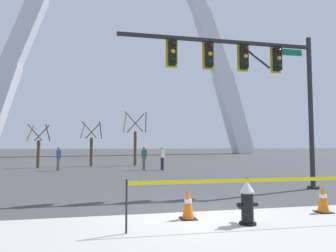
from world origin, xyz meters
TOP-DOWN VIEW (x-y plane):
  - ground_plane at (0.00, 0.00)m, footprint 240.00×240.00m
  - fire_hydrant at (0.76, -1.08)m, footprint 0.46×0.48m
  - caution_tape_barrier at (1.04, -1.26)m, footprint 5.76×0.09m
  - traffic_cone_mid_sidewalk at (3.14, -0.45)m, footprint 0.36×0.36m
  - traffic_cone_curb_edge at (-0.37, -0.41)m, footprint 0.36×0.36m
  - traffic_signal_gantry at (3.23, 3.10)m, footprint 7.82×0.44m
  - monument_arch at (0.00, 45.50)m, footprint 49.69×3.16m
  - tree_far_left at (-7.42, 15.95)m, footprint 1.51×1.51m
  - tree_left_mid at (-3.69, 17.06)m, footprint 1.66×1.67m
  - tree_center_left at (-0.17, 17.00)m, footprint 2.03×2.04m
  - pedestrian_walking_left at (1.29, 12.38)m, footprint 0.39×0.35m
  - pedestrian_standing_center at (0.07, 12.54)m, footprint 0.37×0.25m
  - pedestrian_walking_right at (-5.53, 13.25)m, footprint 0.33×0.39m

SIDE VIEW (x-z plane):
  - ground_plane at x=0.00m, z-range 0.00..0.00m
  - traffic_cone_mid_sidewalk at x=3.14m, z-range -0.01..0.72m
  - traffic_cone_curb_edge at x=-0.37m, z-range -0.01..0.72m
  - fire_hydrant at x=0.76m, z-range -0.03..0.96m
  - caution_tape_barrier at x=1.04m, z-range 0.20..1.24m
  - pedestrian_walking_left at x=1.29m, z-range 0.02..1.61m
  - pedestrian_standing_center at x=0.07m, z-range 0.02..1.61m
  - pedestrian_walking_right at x=-5.53m, z-range 0.02..1.61m
  - tree_far_left at x=-7.42m, z-range -0.18..3.05m
  - tree_left_mid at x=-3.69m, z-range -0.20..3.39m
  - tree_center_left at x=-0.17m, z-range -0.24..4.17m
  - traffic_signal_gantry at x=3.23m, z-range 1.40..7.40m
  - monument_arch at x=0.00m, z-range -3.05..44.26m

